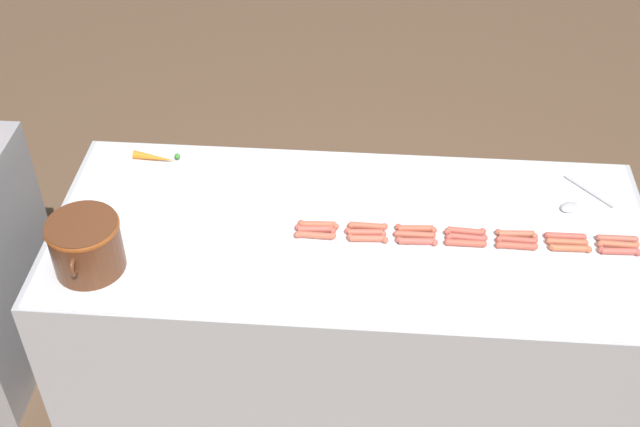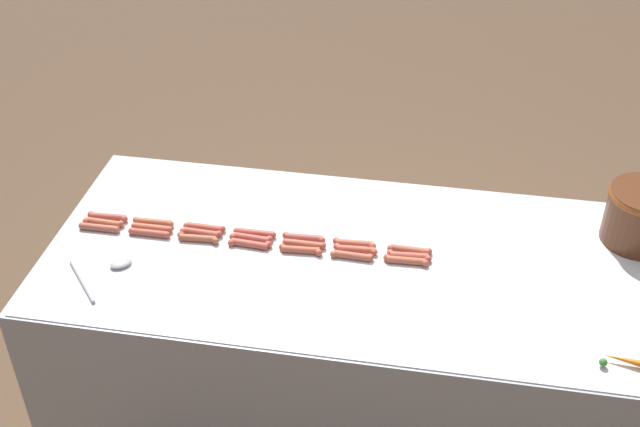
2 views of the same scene
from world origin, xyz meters
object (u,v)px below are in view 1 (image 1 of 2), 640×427
object	(u,v)px
hot_dog_13	(315,229)
hot_dog_3	(465,243)
hot_dog_10	(466,238)
bean_pot	(86,243)
hot_dog_15	(565,236)
hot_dog_11	(414,235)
hot_dog_12	(365,232)
hot_dog_16	(516,234)
hot_dog_1	(570,248)
carrot	(156,158)
hot_dog_14	(617,239)
serving_spoon	(576,202)
hot_dog_4	(417,241)
hot_dog_20	(318,224)
hot_dog_6	(315,235)
hot_dog_0	(620,251)
hot_dog_2	(517,246)
hot_dog_7	(618,244)
hot_dog_8	(567,242)
hot_dog_5	(367,238)
hot_dog_18	(416,229)
hot_dog_9	(517,240)
hot_dog_17	(465,231)
hot_dog_19	(367,226)

from	to	relation	value
hot_dog_13	hot_dog_3	bearing A→B (deg)	-93.57
hot_dog_10	bean_pot	distance (m)	1.26
hot_dog_10	hot_dog_15	size ratio (longest dim) A/B	1.00
hot_dog_13	hot_dog_11	bearing A→B (deg)	-90.39
hot_dog_13	hot_dog_12	bearing A→B (deg)	-91.11
hot_dog_12	hot_dog_16	xyz separation A→B (m)	(0.03, -0.51, 0.00)
hot_dog_1	carrot	bearing A→B (deg)	75.41
hot_dog_14	serving_spoon	world-z (taller)	hot_dog_14
hot_dog_4	hot_dog_20	size ratio (longest dim) A/B	1.00
hot_dog_6	serving_spoon	world-z (taller)	hot_dog_6
hot_dog_0	hot_dog_2	distance (m)	0.34
hot_dog_0	hot_dog_7	size ratio (longest dim) A/B	1.00
hot_dog_16	hot_dog_15	bearing A→B (deg)	-89.88
hot_dog_8	carrot	bearing A→B (deg)	76.46
hot_dog_5	hot_dog_4	bearing A→B (deg)	-90.37
bean_pot	hot_dog_7	bearing A→B (deg)	-82.61
hot_dog_10	hot_dog_15	distance (m)	0.34
hot_dog_2	hot_dog_15	world-z (taller)	same
hot_dog_18	hot_dog_8	bearing A→B (deg)	-93.36
hot_dog_2	hot_dog_5	size ratio (longest dim) A/B	1.00
hot_dog_14	serving_spoon	size ratio (longest dim) A/B	0.63
hot_dog_4	hot_dog_5	distance (m)	0.17
hot_dog_4	hot_dog_18	size ratio (longest dim) A/B	1.00
bean_pot	hot_dog_9	bearing A→B (deg)	-80.97
hot_dog_5	hot_dog_14	world-z (taller)	same
hot_dog_4	hot_dog_18	world-z (taller)	same
hot_dog_7	hot_dog_13	world-z (taller)	same
hot_dog_4	hot_dog_20	distance (m)	0.34
serving_spoon	hot_dog_8	bearing A→B (deg)	163.64
hot_dog_10	hot_dog_14	world-z (taller)	same
hot_dog_1	hot_dog_18	bearing A→B (deg)	83.30
hot_dog_13	hot_dog_7	bearing A→B (deg)	-90.02
hot_dog_12	hot_dog_4	bearing A→B (deg)	-100.17
hot_dog_2	hot_dog_20	size ratio (longest dim) A/B	1.00
hot_dog_3	hot_dog_20	distance (m)	0.51
hot_dog_6	hot_dog_15	size ratio (longest dim) A/B	1.00
hot_dog_4	serving_spoon	bearing A→B (deg)	-65.81
hot_dog_17	carrot	world-z (taller)	carrot
hot_dog_10	hot_dog_12	bearing A→B (deg)	89.94
hot_dog_19	hot_dog_4	bearing A→B (deg)	-110.89
hot_dog_0	hot_dog_7	distance (m)	0.03
hot_dog_8	hot_dog_19	distance (m)	0.68
hot_dog_17	hot_dog_13	bearing A→B (deg)	93.11
hot_dog_6	hot_dog_11	xyz separation A→B (m)	(0.03, -0.34, 0.00)
hot_dog_6	hot_dog_20	distance (m)	0.06
hot_dog_5	hot_dog_6	world-z (taller)	same
hot_dog_5	serving_spoon	xyz separation A→B (m)	(0.26, -0.74, -0.00)
hot_dog_15	hot_dog_9	bearing A→B (deg)	100.60
hot_dog_11	hot_dog_1	bearing A→B (deg)	-93.20
hot_dog_9	hot_dog_11	size ratio (longest dim) A/B	1.00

